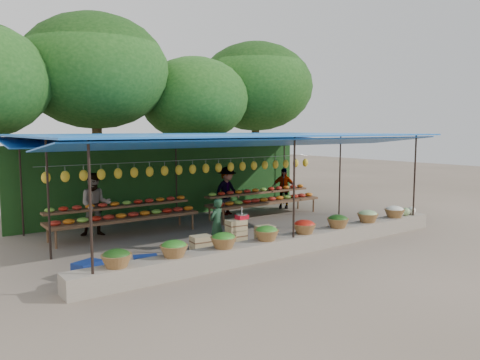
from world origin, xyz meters
TOP-DOWN VIEW (x-y plane):
  - ground at (0.00, 0.00)m, footprint 60.00×60.00m
  - stone_curb at (0.00, -2.75)m, footprint 10.60×0.55m
  - stall_canopy at (-0.00, 0.07)m, footprint 10.80×6.60m
  - produce_baskets at (-0.10, -2.75)m, footprint 8.98×0.58m
  - netting_backdrop at (0.00, 3.15)m, footprint 10.60×0.06m
  - tree_row at (0.50, 6.09)m, footprint 16.51×5.50m
  - fruit_table_left at (-2.49, 1.35)m, footprint 4.21×0.95m
  - fruit_table_right at (2.51, 1.35)m, footprint 4.21×0.95m
  - crate_counter at (-0.97, -1.88)m, footprint 2.38×0.38m
  - weighing_scale at (-0.78, -1.88)m, footprint 0.29×0.29m
  - vendor_seated at (-1.21, -1.42)m, footprint 0.54×0.46m
  - customer_left at (-3.16, 1.71)m, footprint 1.03×0.91m
  - customer_mid at (1.64, 2.27)m, footprint 1.17×0.80m
  - customer_right at (4.10, 2.13)m, footprint 0.87×0.90m
  - blue_crate_front at (-3.39, -2.03)m, footprint 0.59×0.50m
  - blue_crate_back at (-4.54, -1.79)m, footprint 0.63×0.55m

SIDE VIEW (x-z plane):
  - ground at x=0.00m, z-range 0.00..0.00m
  - blue_crate_front at x=-3.39m, z-range 0.00..0.30m
  - blue_crate_back at x=-4.54m, z-range 0.00..0.32m
  - stone_curb at x=0.00m, z-range 0.00..0.40m
  - crate_counter at x=-0.97m, z-range -0.07..0.70m
  - produce_baskets at x=-0.10m, z-range 0.40..0.73m
  - fruit_table_left at x=-2.49m, z-range 0.14..1.07m
  - fruit_table_right at x=2.51m, z-range 0.14..1.07m
  - vendor_seated at x=-1.21m, z-range 0.00..1.26m
  - customer_right at x=4.10m, z-range 0.00..1.51m
  - customer_mid at x=1.64m, z-range 0.00..1.66m
  - weighing_scale at x=-0.78m, z-range 0.69..0.99m
  - customer_left at x=-3.16m, z-range 0.00..1.76m
  - netting_backdrop at x=0.00m, z-range 0.00..2.50m
  - stall_canopy at x=0.00m, z-range 1.26..4.08m
  - tree_row at x=0.50m, z-range 1.14..8.26m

